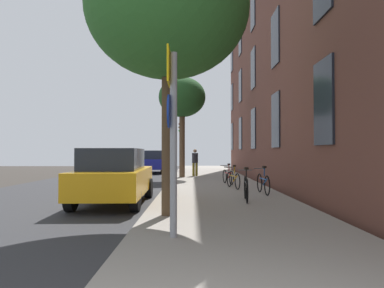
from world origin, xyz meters
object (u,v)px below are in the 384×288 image
Objects in this scene: bicycle_0 at (246,188)px; car_1 at (152,161)px; pedestrian_0 at (195,161)px; bicycle_3 at (228,176)px; tree_near at (167,10)px; bicycle_2 at (233,179)px; tree_far at (182,98)px; sign_post at (172,126)px; traffic_light at (182,137)px; bicycle_1 at (263,183)px; car_0 at (114,176)px.

car_1 is (-4.41, 15.26, 0.34)m from bicycle_0.
car_1 is (-3.03, 4.79, -0.18)m from pedestrian_0.
bicycle_0 reaches higher than bicycle_3.
bicycle_3 is (2.13, 7.50, -4.28)m from tree_near.
bicycle_2 is at bearing 69.44° from tree_near.
sign_post is at bearing -89.07° from tree_far.
car_1 is (-4.44, 10.00, 0.37)m from bicycle_3.
tree_near is 7.49m from bicycle_2.
bicycle_0 is at bearing -90.81° from bicycle_2.
car_1 is at bearing 111.80° from tree_far.
traffic_light is 2.29× the size of bicycle_0.
bicycle_3 is (-0.03, 1.74, 0.00)m from bicycle_2.
bicycle_3 is (2.14, -4.26, -4.09)m from tree_far.
sign_post is 1.88× the size of bicycle_3.
car_1 is (-4.46, 11.74, 0.37)m from bicycle_2.
tree_far reaches higher than pedestrian_0.
pedestrian_0 reaches higher than bicycle_3.
bicycle_1 is at bearing 53.16° from tree_near.
traffic_light is at bearing 101.66° from bicycle_3.
bicycle_2 is 0.40× the size of car_1.
bicycle_0 is at bearing -2.16° from car_0.
sign_post reaches higher than bicycle_1.
sign_post is at bearing -104.03° from bicycle_2.
bicycle_3 is (2.35, -11.39, -2.21)m from traffic_light.
bicycle_1 reaches higher than bicycle_2.
car_0 is at bearing -138.93° from bicycle_2.
sign_post is 19.70m from car_1.
bicycle_1 is at bearing 63.60° from bicycle_0.
car_1 is at bearing -146.34° from traffic_light.
traffic_light is 3.11m from car_1.
tree_near is 18.08m from car_1.
bicycle_2 is 5.15m from car_0.
tree_near reaches higher than tree_far.
bicycle_2 is at bearing -78.39° from pedestrian_0.
car_0 reaches higher than bicycle_1.
bicycle_1 is at bearing -66.39° from bicycle_2.
bicycle_3 is at bearing -78.34° from traffic_light.
car_1 reaches higher than bicycle_3.
sign_post is 0.84× the size of traffic_light.
car_1 is at bearing 97.49° from tree_near.
sign_post is at bearing -88.80° from traffic_light.
bicycle_1 is at bearing -77.03° from bicycle_3.
car_0 is (-1.93, 4.39, -1.12)m from sign_post.
tree_near reaches higher than bicycle_2.
tree_near is (0.22, -18.89, 2.07)m from traffic_light.
sign_post is at bearing -91.99° from pedestrian_0.
traffic_light is 0.67× the size of tree_far.
bicycle_3 is at bearing -74.93° from pedestrian_0.
car_1 is (-5.25, 13.56, 0.35)m from bicycle_1.
sign_post is 14.75m from pedestrian_0.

